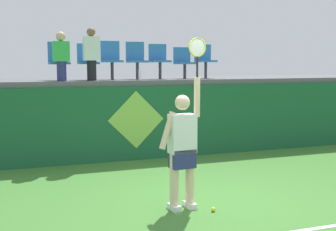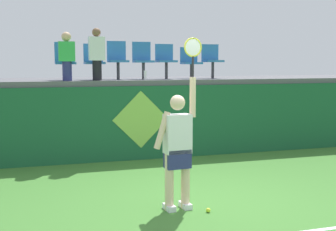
% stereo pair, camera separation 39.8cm
% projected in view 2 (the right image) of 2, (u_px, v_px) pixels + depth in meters
% --- Properties ---
extents(ground_plane, '(40.00, 40.00, 0.00)m').
position_uv_depth(ground_plane, '(208.00, 202.00, 7.00)').
color(ground_plane, '#3D752D').
extents(court_back_wall, '(13.71, 0.20, 1.64)m').
position_uv_depth(court_back_wall, '(150.00, 122.00, 10.15)').
color(court_back_wall, '#195633').
rests_on(court_back_wall, ground_plane).
extents(spectator_platform, '(13.71, 2.56, 0.12)m').
position_uv_depth(spectator_platform, '(137.00, 81.00, 11.21)').
color(spectator_platform, '#56565B').
rests_on(spectator_platform, court_back_wall).
extents(tennis_player, '(0.75, 0.29, 2.51)m').
position_uv_depth(tennis_player, '(178.00, 146.00, 6.58)').
color(tennis_player, white).
rests_on(tennis_player, ground_plane).
extents(tennis_ball, '(0.07, 0.07, 0.07)m').
position_uv_depth(tennis_ball, '(208.00, 210.00, 6.53)').
color(tennis_ball, '#D1E533').
rests_on(tennis_ball, ground_plane).
extents(water_bottle, '(0.06, 0.06, 0.21)m').
position_uv_depth(water_bottle, '(145.00, 75.00, 10.19)').
color(water_bottle, white).
rests_on(water_bottle, spectator_platform).
extents(stadium_chair_0, '(0.44, 0.42, 0.85)m').
position_uv_depth(stadium_chair_0, '(65.00, 59.00, 10.11)').
color(stadium_chair_0, '#38383D').
rests_on(stadium_chair_0, spectator_platform).
extents(stadium_chair_1, '(0.44, 0.42, 0.82)m').
position_uv_depth(stadium_chair_1, '(94.00, 60.00, 10.30)').
color(stadium_chair_1, '#38383D').
rests_on(stadium_chair_1, spectator_platform).
extents(stadium_chair_2, '(0.44, 0.42, 0.89)m').
position_uv_depth(stadium_chair_2, '(117.00, 58.00, 10.46)').
color(stadium_chair_2, '#38383D').
rests_on(stadium_chair_2, spectator_platform).
extents(stadium_chair_3, '(0.44, 0.42, 0.88)m').
position_uv_depth(stadium_chair_3, '(143.00, 58.00, 10.63)').
color(stadium_chair_3, '#38383D').
rests_on(stadium_chair_3, spectator_platform).
extents(stadium_chair_4, '(0.44, 0.42, 0.83)m').
position_uv_depth(stadium_chair_4, '(165.00, 59.00, 10.79)').
color(stadium_chair_4, '#38383D').
rests_on(stadium_chair_4, spectator_platform).
extents(stadium_chair_5, '(0.44, 0.42, 0.76)m').
position_uv_depth(stadium_chair_5, '(190.00, 61.00, 10.98)').
color(stadium_chair_5, '#38383D').
rests_on(stadium_chair_5, spectator_platform).
extents(stadium_chair_6, '(0.44, 0.42, 0.84)m').
position_uv_depth(stadium_chair_6, '(212.00, 59.00, 11.14)').
color(stadium_chair_6, '#38383D').
rests_on(stadium_chair_6, spectator_platform).
extents(spectator_0, '(0.34, 0.20, 1.04)m').
position_uv_depth(spectator_0, '(67.00, 55.00, 9.66)').
color(spectator_0, navy).
rests_on(spectator_0, spectator_platform).
extents(spectator_1, '(0.34, 0.20, 1.14)m').
position_uv_depth(spectator_1, '(97.00, 53.00, 9.86)').
color(spectator_1, black).
rests_on(spectator_1, spectator_platform).
extents(wall_signage_mount, '(1.27, 0.01, 1.54)m').
position_uv_depth(wall_signage_mount, '(141.00, 160.00, 10.07)').
color(wall_signage_mount, '#195633').
rests_on(wall_signage_mount, ground_plane).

